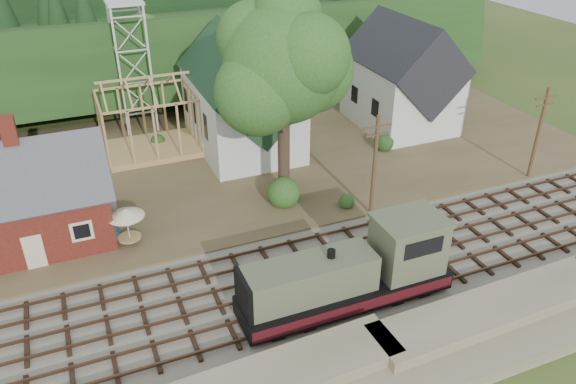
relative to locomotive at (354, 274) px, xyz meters
name	(u,v)px	position (x,y,z in m)	size (l,w,h in m)	color
ground	(314,279)	(-1.08, 3.00, -2.20)	(140.00, 140.00, 0.00)	#384C1E
embankment	(384,376)	(-1.08, -5.50, -2.20)	(64.00, 5.00, 1.60)	#7F7259
railroad_bed	(314,278)	(-1.08, 3.00, -2.12)	(64.00, 11.00, 0.16)	#726B5B
village_flat	(229,160)	(-1.08, 21.00, -2.05)	(64.00, 26.00, 0.30)	brown
hillside	(171,81)	(-1.08, 45.00, -2.20)	(70.00, 28.00, 8.00)	#1E3F19
ridge	(148,48)	(-1.08, 61.00, -2.20)	(80.00, 20.00, 12.00)	black
depot	(28,202)	(-17.08, 14.00, 1.01)	(10.80, 7.41, 9.00)	#541513
church	(242,97)	(0.92, 22.68, 2.98)	(8.40, 15.17, 13.00)	silver
farmhouse	(402,80)	(16.92, 22.00, 2.66)	(8.40, 10.80, 10.60)	silver
timber_frame	(149,121)	(-7.08, 25.00, 1.06)	(8.20, 6.20, 6.99)	tan
lattice_tower	(127,28)	(-7.08, 31.00, 7.83)	(3.20, 3.20, 12.12)	silver
big_tree	(285,71)	(1.09, 13.08, 8.02)	(10.90, 8.40, 14.70)	#38281E
telegraph_pole_near	(374,165)	(5.92, 8.20, 2.04)	(2.20, 0.28, 8.00)	#4C331E
telegraph_pole_far	(538,133)	(20.92, 8.20, 2.04)	(2.20, 0.28, 8.00)	#4C331E
locomotive	(354,274)	(0.00, 0.00, 0.00)	(12.56, 3.14, 5.01)	black
car_blue	(107,223)	(-12.41, 13.12, -1.24)	(1.57, 3.90, 1.33)	teal
car_red	(434,115)	(20.74, 21.39, -1.33)	(1.88, 4.08, 1.13)	#B8160E
patio_set	(126,214)	(-11.21, 10.95, 0.43)	(2.46, 2.46, 2.74)	silver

